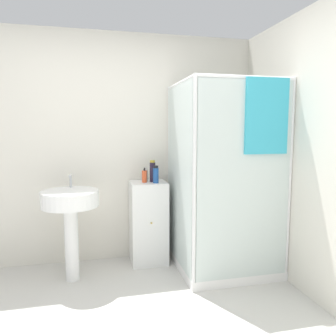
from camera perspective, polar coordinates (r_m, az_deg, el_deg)
wall_back at (r=3.68m, az=-10.86°, el=3.34°), size 6.40×0.06×2.50m
shower_enclosure at (r=3.46m, az=9.25°, el=-9.31°), size 0.97×1.00×1.93m
vanity_cabinet at (r=3.65m, az=-3.45°, el=-9.40°), size 0.39×0.39×0.90m
sink at (r=3.28m, az=-16.64°, el=-6.82°), size 0.54×0.54×1.02m
soap_dispenser at (r=3.51m, az=-4.13°, el=-1.45°), size 0.05×0.05×0.16m
shampoo_bottle_tall_black at (r=3.53m, az=-2.72°, el=-0.59°), size 0.06×0.06×0.24m
shampoo_bottle_blue at (r=3.46m, az=-2.15°, el=-1.17°), size 0.06×0.06×0.18m
lotion_bottle_white at (r=3.59m, az=-3.93°, el=-1.30°), size 0.05×0.05×0.16m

